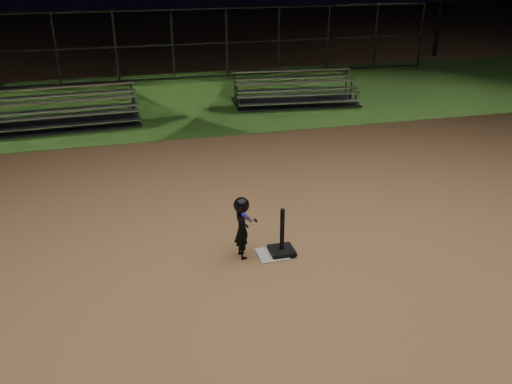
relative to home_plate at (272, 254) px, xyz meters
name	(u,v)px	position (x,y,z in m)	size (l,w,h in m)	color
ground	(272,255)	(0.00, 0.00, -0.01)	(80.00, 80.00, 0.00)	#9A6F46
grass_strip	(186,99)	(0.00, 10.00, -0.01)	(60.00, 8.00, 0.01)	#2F5C1D
home_plate	(272,254)	(0.00, 0.00, 0.00)	(0.45, 0.45, 0.02)	beige
batting_tee	(282,245)	(0.16, 0.01, 0.15)	(0.38, 0.38, 0.75)	black
child_batter	(242,226)	(-0.46, 0.08, 0.53)	(0.39, 0.60, 1.01)	black
bleacher_left	(66,118)	(-3.53, 8.05, 0.18)	(3.98, 2.09, 0.95)	#B5B5BA
bleacher_right	(295,97)	(3.26, 8.69, 0.18)	(3.93, 2.19, 0.92)	silver
backstop_fence	(173,45)	(0.00, 13.00, 1.24)	(20.08, 0.08, 2.50)	#38383D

